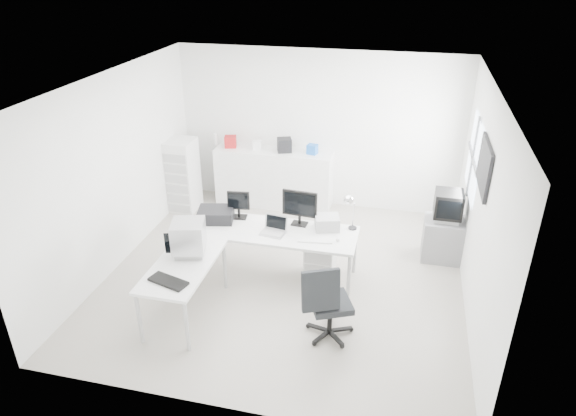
% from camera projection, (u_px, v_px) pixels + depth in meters
% --- Properties ---
extents(floor, '(5.00, 5.00, 0.01)m').
position_uv_depth(floor, '(285.00, 275.00, 7.48)').
color(floor, beige).
rests_on(floor, ground).
extents(ceiling, '(5.00, 5.00, 0.01)m').
position_uv_depth(ceiling, '(284.00, 83.00, 6.22)').
color(ceiling, white).
rests_on(ceiling, back_wall).
extents(back_wall, '(5.00, 0.02, 2.80)m').
position_uv_depth(back_wall, '(318.00, 130.00, 9.02)').
color(back_wall, white).
rests_on(back_wall, floor).
extents(left_wall, '(0.02, 5.00, 2.80)m').
position_uv_depth(left_wall, '(116.00, 171.00, 7.36)').
color(left_wall, white).
rests_on(left_wall, floor).
extents(right_wall, '(0.02, 5.00, 2.80)m').
position_uv_depth(right_wall, '(481.00, 207.00, 6.34)').
color(right_wall, white).
rests_on(right_wall, floor).
extents(window, '(0.02, 1.20, 1.10)m').
position_uv_depth(window, '(474.00, 158.00, 7.29)').
color(window, white).
rests_on(window, right_wall).
extents(wall_picture, '(0.04, 0.90, 0.60)m').
position_uv_depth(wall_picture, '(484.00, 167.00, 6.20)').
color(wall_picture, black).
rests_on(wall_picture, right_wall).
extents(main_desk, '(2.40, 0.80, 0.75)m').
position_uv_depth(main_desk, '(272.00, 253.00, 7.32)').
color(main_desk, white).
rests_on(main_desk, floor).
extents(side_desk, '(0.70, 1.40, 0.75)m').
position_uv_depth(side_desk, '(185.00, 289.00, 6.54)').
color(side_desk, white).
rests_on(side_desk, floor).
extents(drawer_pedestal, '(0.40, 0.50, 0.60)m').
position_uv_depth(drawer_pedestal, '(320.00, 262.00, 7.26)').
color(drawer_pedestal, white).
rests_on(drawer_pedestal, floor).
extents(inkjet_printer, '(0.57, 0.48, 0.18)m').
position_uv_depth(inkjet_printer, '(216.00, 215.00, 7.38)').
color(inkjet_printer, black).
rests_on(inkjet_printer, main_desk).
extents(lcd_monitor_small, '(0.34, 0.22, 0.40)m').
position_uv_depth(lcd_monitor_small, '(239.00, 205.00, 7.39)').
color(lcd_monitor_small, black).
rests_on(lcd_monitor_small, main_desk).
extents(lcd_monitor_large, '(0.51, 0.24, 0.52)m').
position_uv_depth(lcd_monitor_large, '(300.00, 208.00, 7.18)').
color(lcd_monitor_large, black).
rests_on(lcd_monitor_large, main_desk).
extents(laptop, '(0.38, 0.39, 0.22)m').
position_uv_depth(laptop, '(273.00, 227.00, 7.01)').
color(laptop, '#B7B7BA').
rests_on(laptop, main_desk).
extents(white_keyboard, '(0.48, 0.20, 0.02)m').
position_uv_depth(white_keyboard, '(315.00, 240.00, 6.89)').
color(white_keyboard, white).
rests_on(white_keyboard, main_desk).
extents(white_mouse, '(0.06, 0.06, 0.06)m').
position_uv_depth(white_mouse, '(338.00, 240.00, 6.86)').
color(white_mouse, white).
rests_on(white_mouse, main_desk).
extents(laser_printer, '(0.40, 0.36, 0.19)m').
position_uv_depth(laser_printer, '(327.00, 223.00, 7.15)').
color(laser_printer, '#A7A7A7').
rests_on(laser_printer, main_desk).
extents(desk_lamp, '(0.17, 0.17, 0.45)m').
position_uv_depth(desk_lamp, '(353.00, 214.00, 7.09)').
color(desk_lamp, silver).
rests_on(desk_lamp, main_desk).
extents(crt_monitor, '(0.52, 0.52, 0.49)m').
position_uv_depth(crt_monitor, '(189.00, 237.00, 6.48)').
color(crt_monitor, '#B7B7BA').
rests_on(crt_monitor, side_desk).
extents(black_keyboard, '(0.52, 0.32, 0.03)m').
position_uv_depth(black_keyboard, '(168.00, 281.00, 6.02)').
color(black_keyboard, black).
rests_on(black_keyboard, side_desk).
extents(office_chair, '(0.80, 0.80, 1.05)m').
position_uv_depth(office_chair, '(331.00, 300.00, 6.10)').
color(office_chair, '#242729').
rests_on(office_chair, floor).
extents(tv_cabinet, '(0.60, 0.49, 0.65)m').
position_uv_depth(tv_cabinet, '(443.00, 239.00, 7.76)').
color(tv_cabinet, slate).
rests_on(tv_cabinet, floor).
extents(crt_tv, '(0.50, 0.48, 0.45)m').
position_uv_depth(crt_tv, '(448.00, 207.00, 7.52)').
color(crt_tv, black).
rests_on(crt_tv, tv_cabinet).
extents(sideboard, '(2.11, 0.53, 1.05)m').
position_uv_depth(sideboard, '(274.00, 178.00, 9.34)').
color(sideboard, white).
rests_on(sideboard, floor).
extents(clutter_box_a, '(0.25, 0.23, 0.21)m').
position_uv_depth(clutter_box_a, '(230.00, 142.00, 9.22)').
color(clutter_box_a, '#A6171A').
rests_on(clutter_box_a, sideboard).
extents(clutter_box_b, '(0.18, 0.16, 0.15)m').
position_uv_depth(clutter_box_b, '(257.00, 145.00, 9.13)').
color(clutter_box_b, white).
rests_on(clutter_box_b, sideboard).
extents(clutter_box_c, '(0.30, 0.29, 0.24)m').
position_uv_depth(clutter_box_c, '(284.00, 145.00, 9.01)').
color(clutter_box_c, black).
rests_on(clutter_box_c, sideboard).
extents(clutter_box_d, '(0.20, 0.18, 0.17)m').
position_uv_depth(clutter_box_d, '(312.00, 149.00, 8.92)').
color(clutter_box_d, blue).
rests_on(clutter_box_d, sideboard).
extents(clutter_bottle, '(0.07, 0.07, 0.22)m').
position_uv_depth(clutter_bottle, '(216.00, 139.00, 9.32)').
color(clutter_bottle, white).
rests_on(clutter_bottle, sideboard).
extents(filing_cabinet, '(0.46, 0.54, 1.30)m').
position_uv_depth(filing_cabinet, '(183.00, 175.00, 9.14)').
color(filing_cabinet, white).
rests_on(filing_cabinet, floor).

